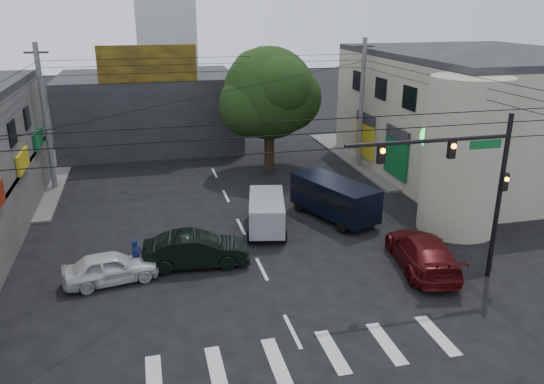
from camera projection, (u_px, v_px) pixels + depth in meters
name	position (u px, v px, depth m)	size (l,w,h in m)	color
ground	(273.00, 291.00, 22.05)	(160.00, 160.00, 0.00)	black
sidewalk_far_right	(435.00, 153.00, 42.60)	(16.00, 16.00, 0.15)	#514F4C
building_right	(479.00, 116.00, 36.72)	(14.00, 18.00, 8.00)	gray
corner_column	(463.00, 156.00, 26.89)	(4.00, 4.00, 8.00)	gray
building_far	(150.00, 111.00, 43.95)	(14.00, 10.00, 6.00)	#232326
billboard	(147.00, 64.00, 38.03)	(7.00, 0.30, 2.60)	olive
street_tree	(269.00, 94.00, 36.71)	(6.40, 6.40, 8.70)	black
traffic_gantry	(467.00, 174.00, 21.31)	(7.10, 0.35, 7.20)	black
utility_pole_far_left	(46.00, 119.00, 32.78)	(0.32, 0.32, 9.20)	#59595B
utility_pole_far_right	(361.00, 105.00, 37.56)	(0.32, 0.32, 9.20)	#59595B
dark_sedan	(196.00, 250.00, 23.96)	(4.85, 2.01, 1.56)	black
white_compact	(111.00, 267.00, 22.58)	(4.18, 2.23, 1.35)	silver
maroon_sedan	(422.00, 252.00, 23.76)	(3.17, 5.77, 1.58)	#45090C
silver_minivan	(267.00, 214.00, 27.68)	(2.65, 4.51, 1.82)	#B3B5BB
navy_van	(334.00, 200.00, 29.27)	(3.81, 5.76, 2.15)	black
traffic_officer	(136.00, 256.00, 23.29)	(0.69, 0.68, 1.60)	#131945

